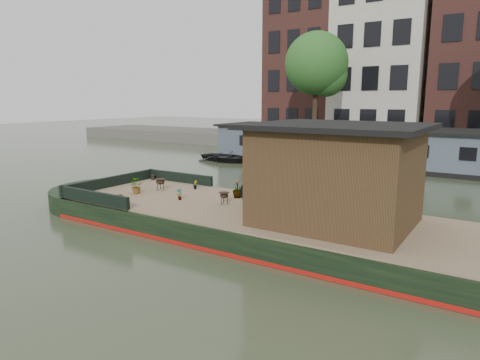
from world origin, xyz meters
The scene contains 19 objects.
ground centered at (0.00, 0.00, 0.00)m, with size 120.00×120.00×0.00m, color #323924.
houseboat_hull centered at (-1.33, 0.00, 0.27)m, with size 14.01×4.02×0.60m.
houseboat_deck centered at (0.00, 0.00, 0.62)m, with size 11.80×3.80×0.05m, color #987F5E.
bow_bulwark centered at (-5.07, 0.00, 0.82)m, with size 3.00×4.00×0.35m.
cabin centered at (2.19, 0.00, 1.88)m, with size 4.00×3.50×2.42m.
bicycle centered at (0.20, 0.51, 1.20)m, with size 0.73×2.09×1.10m, color black.
potted_plant_a centered at (-2.60, -0.26, 0.83)m, with size 0.19×0.13×0.36m, color #A2492E.
potted_plant_b centered at (-3.21, 1.26, 0.80)m, with size 0.16×0.13×0.29m, color maroon.
potted_plant_c centered at (-4.37, -0.34, 0.89)m, with size 0.43×0.37×0.48m, color #AB6231.
potted_plant_d centered at (-1.30, 0.95, 0.93)m, with size 0.31×0.31×0.56m, color #A04C2B.
brazier_front centered at (-1.16, 0.04, 0.83)m, with size 0.33×0.33×0.35m, color black, non-canonical shape.
brazier_rear centered at (-4.07, 0.49, 0.84)m, with size 0.35×0.35×0.38m, color black, non-canonical shape.
bollard_port centered at (-5.60, 1.70, 0.74)m, with size 0.17×0.17×0.19m, color black.
bollard_stbd centered at (-3.93, -1.40, 0.75)m, with size 0.18×0.18×0.21m, color black.
dinghy centered at (-8.62, 11.01, 0.37)m, with size 2.52×3.53×0.73m, color black.
far_houseboat centered at (0.00, 14.00, 0.97)m, with size 20.40×4.40×2.11m.
quay centered at (0.00, 20.50, 0.45)m, with size 60.00×6.00×0.90m, color #47443F.
townhouse_row centered at (0.15, 27.50, 7.90)m, with size 27.25×8.00×16.50m.
tree_left centered at (-6.36, 19.07, 5.89)m, with size 4.40×4.40×7.40m.
Camera 1 is at (5.75, -9.82, 3.64)m, focal length 32.00 mm.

